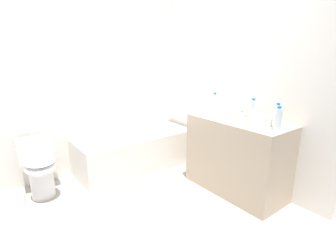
{
  "coord_description": "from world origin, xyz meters",
  "views": [
    {
      "loc": [
        -1.15,
        -2.16,
        1.6
      ],
      "look_at": [
        0.63,
        0.18,
        0.77
      ],
      "focal_mm": 27.33,
      "sensor_mm": 36.0,
      "label": 1
    }
  ],
  "objects": [
    {
      "name": "water_bottle_0",
      "position": [
        1.22,
        -0.01,
        1.0
      ],
      "size": [
        0.07,
        0.07,
        0.26
      ],
      "color": "silver",
      "rests_on": "vanity_counter"
    },
    {
      "name": "bathtub",
      "position": [
        0.55,
        0.86,
        0.27
      ],
      "size": [
        1.63,
        0.68,
        1.2
      ],
      "color": "silver",
      "rests_on": "ground_plane"
    },
    {
      "name": "sink_faucet",
      "position": [
        1.35,
        -0.32,
        0.92
      ],
      "size": [
        0.13,
        0.15,
        0.08
      ],
      "color": "#A1A1A6",
      "rests_on": "vanity_counter"
    },
    {
      "name": "wall_right_mirror",
      "position": [
        1.51,
        0.0,
        1.23
      ],
      "size": [
        0.1,
        2.81,
        2.46
      ],
      "primitive_type": "cube",
      "color": "white",
      "rests_on": "ground_plane"
    },
    {
      "name": "ground_plane",
      "position": [
        0.0,
        0.0,
        0.0
      ],
      "size": [
        3.93,
        3.93,
        0.0
      ],
      "primitive_type": "plane",
      "color": "#9E9389"
    },
    {
      "name": "drinking_glass_2",
      "position": [
        1.18,
        -0.1,
        0.93
      ],
      "size": [
        0.06,
        0.06,
        0.09
      ],
      "primitive_type": "cylinder",
      "color": "white",
      "rests_on": "vanity_counter"
    },
    {
      "name": "vanity_counter",
      "position": [
        1.19,
        -0.41,
        0.44
      ],
      "size": [
        0.55,
        1.16,
        0.88
      ],
      "primitive_type": "cube",
      "color": "tan",
      "rests_on": "ground_plane"
    },
    {
      "name": "drinking_glass_1",
      "position": [
        1.24,
        -0.65,
        0.92
      ],
      "size": [
        0.07,
        0.07,
        0.08
      ],
      "primitive_type": "cylinder",
      "color": "white",
      "rests_on": "vanity_counter"
    },
    {
      "name": "toilet_paper_roll",
      "position": [
        -0.95,
        0.77,
        0.06
      ],
      "size": [
        0.11,
        0.11,
        0.13
      ],
      "primitive_type": "cylinder",
      "color": "white",
      "rests_on": "ground_plane"
    },
    {
      "name": "water_bottle_1",
      "position": [
        1.14,
        -0.9,
        0.99
      ],
      "size": [
        0.07,
        0.07,
        0.24
      ],
      "color": "silver",
      "rests_on": "vanity_counter"
    },
    {
      "name": "sink_basin",
      "position": [
        1.17,
        -0.32,
        0.91
      ],
      "size": [
        0.31,
        0.31,
        0.06
      ],
      "primitive_type": "cylinder",
      "color": "white",
      "rests_on": "vanity_counter"
    },
    {
      "name": "water_bottle_3",
      "position": [
        1.22,
        -0.84,
        1.0
      ],
      "size": [
        0.06,
        0.06,
        0.25
      ],
      "color": "silver",
      "rests_on": "vanity_counter"
    },
    {
      "name": "drinking_glass_0",
      "position": [
        1.23,
        -0.75,
        0.92
      ],
      "size": [
        0.08,
        0.08,
        0.08
      ],
      "primitive_type": "cylinder",
      "color": "white",
      "rests_on": "vanity_counter"
    },
    {
      "name": "water_bottle_2",
      "position": [
        1.24,
        -0.55,
        1.0
      ],
      "size": [
        0.07,
        0.07,
        0.26
      ],
      "color": "silver",
      "rests_on": "vanity_counter"
    },
    {
      "name": "wall_back_tiled",
      "position": [
        0.0,
        1.25,
        1.23
      ],
      "size": [
        3.33,
        0.1,
        2.46
      ],
      "primitive_type": "cube",
      "color": "white",
      "rests_on": "ground_plane"
    },
    {
      "name": "toilet",
      "position": [
        -0.7,
        0.88,
        0.36
      ],
      "size": [
        0.4,
        0.54,
        0.68
      ],
      "rotation": [
        0.0,
        0.0,
        -1.63
      ],
      "color": "white",
      "rests_on": "ground_plane"
    },
    {
      "name": "drinking_glass_3",
      "position": [
        1.14,
        -0.7,
        0.93
      ],
      "size": [
        0.08,
        0.08,
        0.1
      ],
      "primitive_type": "cylinder",
      "color": "white",
      "rests_on": "vanity_counter"
    }
  ]
}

